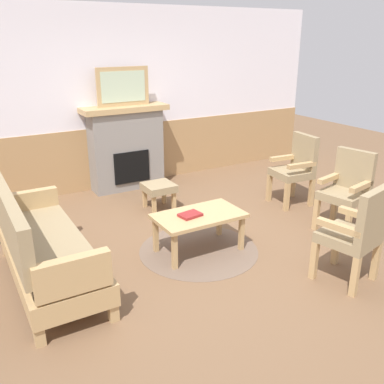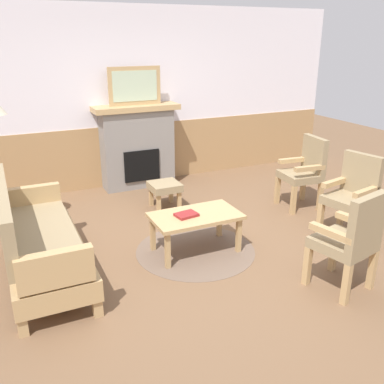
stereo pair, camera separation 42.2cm
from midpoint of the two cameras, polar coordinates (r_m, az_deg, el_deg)
name	(u,v)px [view 2 (the right image)]	position (r m, az deg, el deg)	size (l,w,h in m)	color
ground_plane	(205,247)	(4.89, 4.25, -7.39)	(14.00, 14.00, 0.00)	brown
wall_back	(131,101)	(6.78, -6.43, 12.01)	(7.20, 0.14, 2.70)	white
fireplace	(137,146)	(6.67, -5.51, 6.16)	(1.30, 0.44, 1.28)	gray
framed_picture	(135,86)	(6.51, -5.78, 13.92)	(0.80, 0.04, 0.56)	tan
couch	(38,241)	(4.31, -17.25, -6.37)	(0.70, 1.80, 0.98)	tan
coffee_table	(196,219)	(4.64, 3.08, -3.65)	(0.96, 0.56, 0.44)	tan
round_rug	(195,250)	(4.80, 3.00, -7.83)	(1.33, 1.33, 0.01)	brown
book_on_table	(186,215)	(4.56, 1.89, -3.10)	(0.23, 0.17, 0.03)	maroon
footstool	(165,188)	(5.86, -1.61, 0.49)	(0.40, 0.40, 0.36)	tan
armchair_near_fireplace	(305,169)	(6.09, 16.82, 2.90)	(0.53, 0.53, 0.98)	tan
armchair_by_window_left	(353,192)	(5.39, 22.86, -0.04)	(0.57, 0.57, 0.98)	tan
armchair_front_left	(351,238)	(4.20, 23.21, -5.68)	(0.58, 0.58, 0.98)	tan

